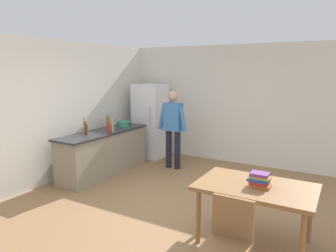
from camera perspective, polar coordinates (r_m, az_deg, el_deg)
name	(u,v)px	position (r m, az deg, el deg)	size (l,w,h in m)	color
ground_plane	(168,209)	(5.05, 0.09, -14.81)	(14.00, 14.00, 0.00)	#936D47
wall_back	(233,105)	(7.38, 11.83, 3.85)	(6.40, 0.12, 2.70)	silver
wall_left	(58,111)	(6.47, -19.37, 2.63)	(0.12, 5.60, 2.70)	silver
kitchen_counter	(104,152)	(6.63, -11.56, -4.75)	(0.64, 2.20, 0.90)	gray
refrigerator	(150,121)	(7.72, -3.24, 0.95)	(0.70, 0.67, 1.80)	white
person	(173,124)	(6.75, 0.92, 0.31)	(0.70, 0.22, 1.70)	#1E1E2D
dining_table	(256,191)	(4.05, 15.65, -11.37)	(1.40, 0.90, 0.75)	olive
chair	(229,238)	(3.26, 10.98, -19.40)	(0.42, 0.42, 0.91)	olive
cooking_pot	(124,124)	(7.00, -8.01, 0.41)	(0.40, 0.28, 0.12)	#2D845B
utensil_jar	(84,129)	(6.42, -15.08, -0.56)	(0.11, 0.11, 0.32)	tan
bottle_sauce_red	(109,129)	(6.27, -10.75, -0.46)	(0.06, 0.06, 0.24)	#B22319
bottle_oil_amber	(108,122)	(7.00, -10.87, 0.79)	(0.06, 0.06, 0.28)	#996619
bottle_vinegar_tall	(112,126)	(6.32, -10.08, 0.01)	(0.06, 0.06, 0.32)	gray
bottle_beer_brown	(86,129)	(6.24, -14.72, -0.59)	(0.06, 0.06, 0.26)	#5B3314
book_stack	(260,180)	(3.95, 16.36, -9.42)	(0.26, 0.19, 0.17)	orange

